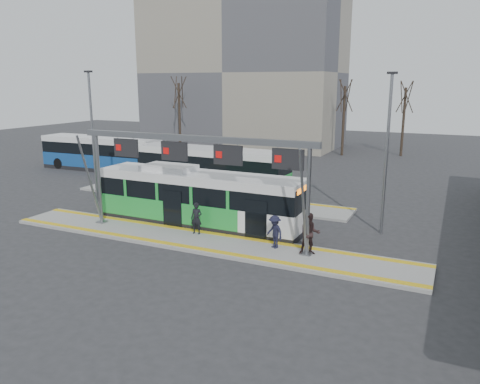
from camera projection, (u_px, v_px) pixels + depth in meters
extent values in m
plane|color=#2D2D30|center=(199.00, 242.00, 23.54)|extent=(120.00, 120.00, 0.00)
cube|color=gray|center=(199.00, 241.00, 23.53)|extent=(22.00, 3.00, 0.15)
cube|color=gray|center=(207.00, 198.00, 32.23)|extent=(20.00, 3.00, 0.15)
cube|color=yellow|center=(210.00, 233.00, 24.52)|extent=(22.00, 0.35, 0.02)
cube|color=yellow|center=(187.00, 246.00, 22.49)|extent=(22.00, 0.35, 0.02)
cube|color=yellow|center=(214.00, 194.00, 33.23)|extent=(20.00, 0.35, 0.02)
cylinder|color=slate|center=(99.00, 178.00, 25.87)|extent=(0.20, 0.20, 5.05)
cube|color=slate|center=(102.00, 222.00, 26.44)|extent=(0.50, 0.50, 0.06)
cylinder|color=slate|center=(90.00, 181.00, 25.25)|extent=(0.12, 1.46, 4.90)
cylinder|color=slate|center=(308.00, 201.00, 20.94)|extent=(0.20, 0.20, 5.05)
cube|color=slate|center=(306.00, 254.00, 21.51)|extent=(0.50, 0.50, 0.06)
cylinder|color=slate|center=(303.00, 205.00, 20.32)|extent=(0.12, 1.46, 4.90)
cube|color=slate|center=(191.00, 138.00, 22.83)|extent=(13.00, 0.25, 0.30)
cube|color=black|center=(126.00, 148.00, 24.63)|extent=(1.50, 0.12, 0.95)
cube|color=#B80D0B|center=(118.00, 147.00, 24.76)|extent=(0.32, 0.02, 0.32)
cube|color=black|center=(174.00, 151.00, 23.40)|extent=(1.50, 0.12, 0.95)
cube|color=#B80D0B|center=(166.00, 151.00, 23.52)|extent=(0.32, 0.02, 0.32)
cube|color=black|center=(228.00, 155.00, 22.17)|extent=(1.50, 0.12, 0.95)
cube|color=#B80D0B|center=(219.00, 155.00, 22.29)|extent=(0.32, 0.02, 0.32)
cube|color=black|center=(288.00, 159.00, 20.93)|extent=(1.50, 0.12, 0.95)
cube|color=#B80D0B|center=(278.00, 159.00, 21.05)|extent=(0.32, 0.02, 0.32)
cube|color=gray|center=(244.00, 73.00, 59.02)|extent=(24.00, 12.00, 18.00)
cube|color=black|center=(200.00, 222.00, 26.44)|extent=(11.97, 2.63, 0.35)
cube|color=green|center=(200.00, 209.00, 26.27)|extent=(11.97, 2.63, 1.15)
cube|color=black|center=(199.00, 190.00, 26.03)|extent=(11.97, 2.56, 1.00)
cube|color=white|center=(199.00, 177.00, 25.86)|extent=(11.97, 2.63, 0.50)
cube|color=orange|center=(302.00, 189.00, 23.38)|extent=(0.06, 1.78, 0.28)
cube|color=white|center=(169.00, 168.00, 26.60)|extent=(3.00, 1.80, 0.30)
cylinder|color=black|center=(128.00, 212.00, 27.13)|extent=(1.00, 0.31, 1.00)
cylinder|color=black|center=(151.00, 204.00, 29.10)|extent=(1.00, 0.31, 1.00)
cylinder|color=black|center=(250.00, 230.00, 23.88)|extent=(1.00, 0.31, 1.00)
cylinder|color=black|center=(266.00, 219.00, 25.85)|extent=(1.00, 0.31, 1.00)
cube|color=black|center=(211.00, 185.00, 35.82)|extent=(12.31, 3.22, 0.36)
cube|color=green|center=(211.00, 176.00, 35.65)|extent=(12.31, 3.22, 1.17)
cube|color=black|center=(211.00, 161.00, 35.40)|extent=(12.30, 3.14, 1.02)
cube|color=white|center=(211.00, 151.00, 35.23)|extent=(12.31, 3.22, 0.51)
cylinder|color=black|center=(157.00, 178.00, 36.71)|extent=(1.03, 0.36, 1.02)
cylinder|color=black|center=(175.00, 174.00, 38.68)|extent=(1.03, 0.36, 1.02)
cylinder|color=black|center=(247.00, 189.00, 33.09)|extent=(1.03, 0.36, 1.02)
cylinder|color=black|center=(261.00, 183.00, 35.06)|extent=(1.03, 0.36, 1.02)
cube|color=black|center=(102.00, 168.00, 43.14)|extent=(11.71, 2.88, 0.35)
cube|color=navy|center=(102.00, 160.00, 42.97)|extent=(11.71, 2.88, 1.17)
cube|color=black|center=(101.00, 148.00, 42.72)|extent=(11.71, 2.80, 1.01)
cube|color=white|center=(100.00, 140.00, 42.55)|extent=(11.71, 2.88, 0.51)
cylinder|color=black|center=(59.00, 163.00, 43.63)|extent=(1.02, 0.33, 1.01)
cylinder|color=black|center=(76.00, 160.00, 45.67)|extent=(1.02, 0.33, 1.01)
cylinder|color=black|center=(125.00, 169.00, 40.69)|extent=(1.02, 0.33, 1.01)
cylinder|color=black|center=(141.00, 165.00, 42.73)|extent=(1.02, 0.33, 1.01)
imported|color=black|center=(196.00, 218.00, 24.26)|extent=(0.64, 0.46, 1.65)
imported|color=black|center=(310.00, 234.00, 21.34)|extent=(1.16, 1.06, 1.95)
imported|color=#1A1B2F|center=(275.00, 232.00, 22.18)|extent=(1.19, 1.03, 1.59)
cylinder|color=#382B21|center=(343.00, 121.00, 51.00)|extent=(0.28, 0.28, 7.49)
cylinder|color=#382B21|center=(403.00, 122.00, 50.51)|extent=(0.28, 0.28, 7.36)
cylinder|color=#382B21|center=(180.00, 118.00, 54.03)|extent=(0.28, 0.28, 7.81)
cylinder|color=slate|center=(93.00, 138.00, 30.94)|extent=(0.16, 0.16, 8.55)
cube|color=black|center=(88.00, 71.00, 29.97)|extent=(0.50, 0.25, 0.12)
cylinder|color=slate|center=(386.00, 156.00, 24.06)|extent=(0.16, 0.16, 8.32)
cube|color=black|center=(392.00, 73.00, 23.11)|extent=(0.50, 0.25, 0.12)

